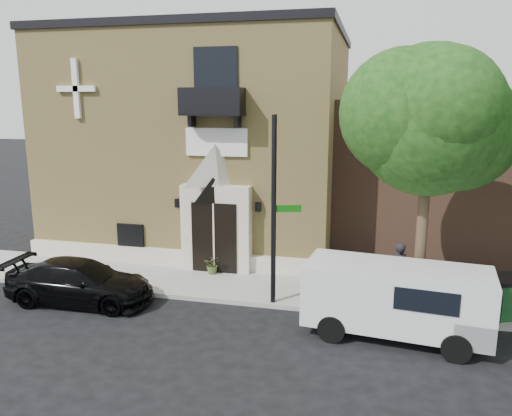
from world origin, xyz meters
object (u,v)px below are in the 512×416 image
Objects in this scene: fire_hydrant at (381,295)px; dumpster at (494,297)px; street_sign at (274,211)px; pedestrian_near at (398,270)px; black_sedan at (80,282)px; cargo_van at (403,299)px.

dumpster is (3.20, 0.08, 0.23)m from fire_hydrant.
street_sign reaches higher than pedestrian_near.
black_sedan is 0.82× the size of street_sign.
fire_hydrant is (3.27, 0.37, -2.56)m from street_sign.
pedestrian_near is (-0.03, 2.53, -0.06)m from cargo_van.
street_sign is 4.17m from fire_hydrant.
fire_hydrant is at bearing 31.80° from pedestrian_near.
street_sign is at bearing -9.55° from pedestrian_near.
dumpster is (12.56, 1.57, 0.06)m from black_sedan.
fire_hydrant is at bearing -82.81° from black_sedan.
fire_hydrant is 0.37× the size of dumpster.
street_sign reaches higher than fire_hydrant.
pedestrian_near reaches higher than dumpster.
cargo_van reaches higher than black_sedan.
black_sedan is at bearing -170.95° from fire_hydrant.
black_sedan is at bearing -174.19° from cargo_van.
street_sign is 6.89m from dumpster.
fire_hydrant is at bearing 115.26° from cargo_van.
street_sign is 3.19× the size of pedestrian_near.
street_sign reaches higher than black_sedan.
cargo_van reaches higher than dumpster.
black_sedan is 2.32× the size of dumpster.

